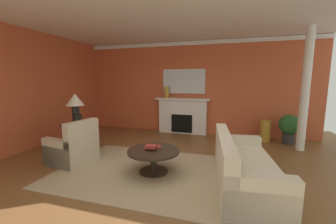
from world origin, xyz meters
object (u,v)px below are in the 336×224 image
(fireplace, at_px, (183,117))
(sofa, at_px, (242,169))
(side_table, at_px, (77,134))
(coffee_table, at_px, (153,156))
(armchair_near_window, at_px, (74,149))
(table_lamp, at_px, (75,102))
(vase_tall_corner, at_px, (265,131))
(potted_plant, at_px, (289,127))
(mantel_mirror, at_px, (184,81))
(vase_on_side_table, at_px, (78,119))
(vase_mantel_left, at_px, (167,92))

(fireplace, bearing_deg, sofa, -61.53)
(side_table, bearing_deg, coffee_table, -16.94)
(armchair_near_window, xyz_separation_m, table_lamp, (-0.52, 0.75, 0.92))
(sofa, xyz_separation_m, vase_tall_corner, (0.77, 2.95, 0.02))
(armchair_near_window, relative_size, potted_plant, 1.14)
(mantel_mirror, height_order, potted_plant, mantel_mirror)
(fireplace, bearing_deg, side_table, -131.63)
(mantel_mirror, relative_size, table_lamp, 1.91)
(armchair_near_window, bearing_deg, coffee_table, 0.96)
(vase_tall_corner, height_order, vase_on_side_table, vase_on_side_table)
(side_table, distance_m, vase_tall_corner, 5.22)
(fireplace, bearing_deg, table_lamp, -131.63)
(potted_plant, bearing_deg, armchair_near_window, -149.24)
(sofa, relative_size, table_lamp, 2.91)
(sofa, relative_size, vase_mantel_left, 5.76)
(coffee_table, bearing_deg, vase_on_side_table, 164.84)
(fireplace, distance_m, sofa, 3.70)
(fireplace, xyz_separation_m, table_lamp, (-2.20, -2.48, 0.66))
(fireplace, bearing_deg, potted_plant, -6.60)
(mantel_mirror, xyz_separation_m, coffee_table, (0.15, -3.32, -1.41))
(vase_tall_corner, relative_size, potted_plant, 0.75)
(armchair_near_window, distance_m, vase_mantel_left, 3.54)
(vase_tall_corner, distance_m, vase_mantel_left, 3.27)
(vase_on_side_table, xyz_separation_m, potted_plant, (5.19, 2.24, -0.33))
(vase_mantel_left, bearing_deg, armchair_near_window, -109.59)
(sofa, bearing_deg, vase_mantel_left, 125.85)
(sofa, height_order, armchair_near_window, armchair_near_window)
(sofa, bearing_deg, fireplace, 118.47)
(vase_on_side_table, bearing_deg, vase_mantel_left, 59.47)
(sofa, bearing_deg, vase_on_side_table, 170.38)
(side_table, xyz_separation_m, table_lamp, (-0.00, 0.00, 0.82))
(fireplace, relative_size, table_lamp, 2.40)
(vase_mantel_left, distance_m, potted_plant, 3.80)
(armchair_near_window, relative_size, vase_on_side_table, 3.76)
(mantel_mirror, distance_m, vase_tall_corner, 2.94)
(coffee_table, height_order, potted_plant, potted_plant)
(fireplace, xyz_separation_m, vase_on_side_table, (-2.05, -2.60, 0.26))
(fireplace, height_order, mantel_mirror, mantel_mirror)
(fireplace, relative_size, side_table, 2.57)
(sofa, relative_size, vase_on_side_table, 8.65)
(fireplace, height_order, vase_tall_corner, fireplace)
(mantel_mirror, distance_m, sofa, 4.07)
(mantel_mirror, bearing_deg, fireplace, -90.00)
(sofa, relative_size, potted_plant, 2.63)
(fireplace, relative_size, coffee_table, 1.80)
(vase_tall_corner, bearing_deg, side_table, -155.28)
(vase_tall_corner, height_order, potted_plant, potted_plant)
(vase_tall_corner, bearing_deg, table_lamp, -155.28)
(armchair_near_window, xyz_separation_m, potted_plant, (4.81, 2.86, 0.19))
(coffee_table, relative_size, vase_tall_corner, 1.60)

